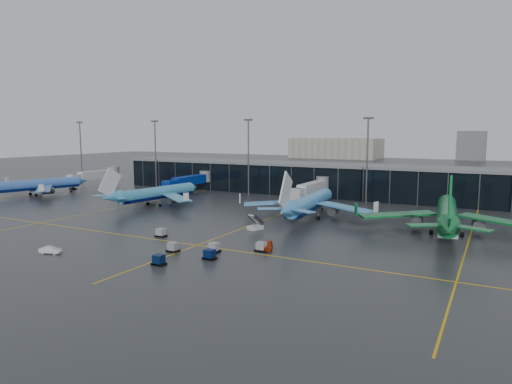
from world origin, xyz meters
The scene contains 14 objects.
ground centered at (0.00, 0.00, 0.00)m, with size 600.00×600.00×0.00m, color #282B2D.
terminal_pier centered at (0.00, 62.00, 5.42)m, with size 142.00×17.00×10.70m.
jet_bridges centered at (-35.00, 42.99, 4.55)m, with size 94.00×27.50×7.20m.
flood_masts centered at (5.00, 50.00, 13.81)m, with size 203.00×0.50×25.50m.
distant_hangars centered at (49.94, 270.08, 8.79)m, with size 260.00×71.00×22.00m.
taxi_lines centered at (10.00, 10.61, 0.01)m, with size 220.00×120.00×0.02m.
airliner_klm_west centered at (-77.11, 16.04, 5.72)m, with size 32.71×37.25×11.45m, color #3A6BC1, non-canonical shape.
airliner_arkefly centered at (-27.82, 18.90, 5.70)m, with size 32.56×37.09×11.40m, color #3B95C3, non-canonical shape.
airliner_klm_near centered at (18.46, 21.30, 6.16)m, with size 35.21×40.10×12.32m, color #4497E0, non-canonical shape.
airliner_aer_lingus centered at (50.42, 18.08, 6.60)m, with size 37.69×42.93×13.19m, color #0C6A2F, non-canonical shape.
baggage_carts centered at (12.69, -19.06, 0.76)m, with size 25.57×17.34×1.70m.
mobile_airstair centered at (13.01, 2.65, 0.77)m, with size 3.10×3.73×3.45m.
service_van_red centered at (23.07, -11.50, 0.80)m, with size 1.90×4.71×1.61m, color #B4350D.
service_van_white centered at (-9.33, -31.89, 0.63)m, with size 1.33×3.82×1.26m, color silver.
Camera 1 is at (59.36, -83.67, 21.21)m, focal length 32.00 mm.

